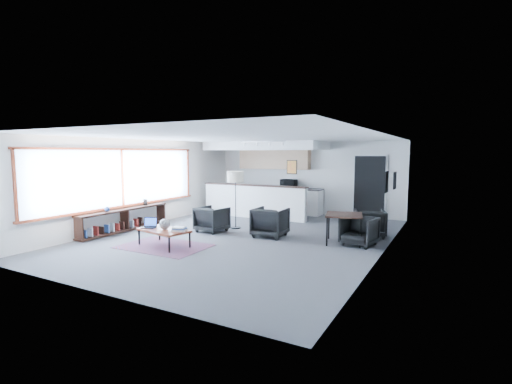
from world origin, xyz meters
The scene contains 21 objects.
room centered at (0.00, 0.00, 1.30)m, with size 7.02×9.02×2.62m.
window centered at (-3.46, -0.90, 1.46)m, with size 0.10×5.95×1.66m.
console centered at (-3.30, -1.05, 0.33)m, with size 0.35×3.00×0.80m.
kitchenette centered at (-1.20, 3.71, 1.38)m, with size 4.20×1.96×2.60m.
doorway centered at (2.30, 4.42, 1.07)m, with size 1.10×0.12×2.15m.
track_light centered at (-0.59, 2.20, 2.53)m, with size 1.60×0.07×0.15m.
wall_art_lower centered at (3.47, 0.40, 1.55)m, with size 0.03×0.38×0.48m.
wall_art_upper centered at (3.47, 1.70, 1.50)m, with size 0.03×0.34×0.44m.
kilim_rug centered at (-1.15, -1.78, 0.01)m, with size 2.05×1.41×0.01m.
coffee_table centered at (-1.15, -1.78, 0.38)m, with size 1.37×0.91×0.41m.
laptop centered at (-1.61, -1.76, 0.48)m, with size 0.39×0.36×0.23m.
ceramic_pot centered at (-1.10, -1.79, 0.54)m, with size 0.25×0.25×0.25m.
book_stack centered at (-0.71, -1.74, 0.46)m, with size 0.37×0.33×0.10m.
coaster centered at (-1.13, -1.97, 0.41)m, with size 0.12×0.12×0.01m.
armchair_left centered at (-1.11, 0.13, 0.39)m, with size 0.76×0.71×0.78m, color black.
armchair_right centered at (0.59, 0.37, 0.42)m, with size 0.82×0.77×0.84m, color black.
floor_lamp centered at (-0.79, 0.86, 1.45)m, with size 0.59×0.59×1.67m.
dining_table centered at (2.50, 0.55, 0.66)m, with size 1.04×1.04×0.72m.
dining_chair_near centered at (2.87, 0.53, 0.32)m, with size 0.63×0.59×0.65m, color black.
dining_chair_far centered at (2.89, 1.63, 0.34)m, with size 0.65×0.61×0.67m, color black.
microwave centered at (-0.53, 4.15, 1.12)m, with size 0.56×0.31×0.38m, color black.
Camera 1 is at (4.84, -8.28, 2.19)m, focal length 26.00 mm.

